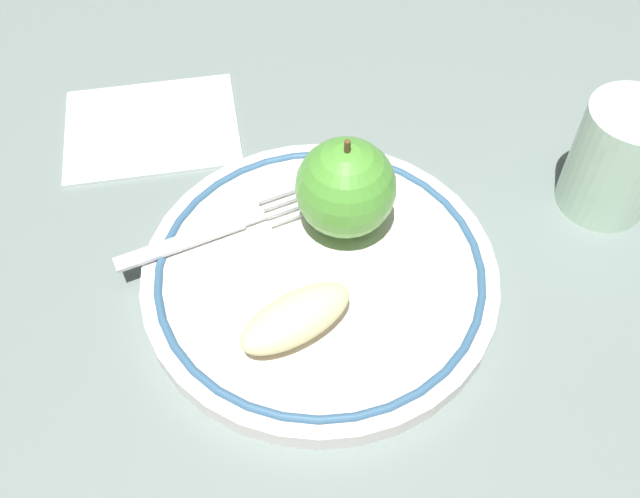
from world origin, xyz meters
TOP-DOWN VIEW (x-y plane):
  - ground_plane at (0.00, 0.00)m, footprint 2.00×2.00m
  - plate at (0.01, 0.01)m, footprint 0.25×0.25m
  - apple_red_whole at (0.05, 0.03)m, footprint 0.07×0.07m
  - apple_slice_front at (-0.03, -0.02)m, footprint 0.08×0.04m
  - fork at (-0.03, 0.07)m, footprint 0.17×0.04m
  - drinking_glass at (0.23, -0.05)m, footprint 0.07×0.07m
  - napkin_folded at (-0.02, 0.22)m, footprint 0.18×0.16m

SIDE VIEW (x-z plane):
  - ground_plane at x=0.00m, z-range 0.00..0.00m
  - napkin_folded at x=-0.02m, z-range 0.00..0.01m
  - plate at x=0.01m, z-range 0.00..0.02m
  - fork at x=-0.03m, z-range 0.02..0.02m
  - apple_slice_front at x=-0.03m, z-range 0.02..0.04m
  - drinking_glass at x=0.23m, z-range 0.00..0.09m
  - apple_red_whole at x=0.05m, z-range 0.01..0.09m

